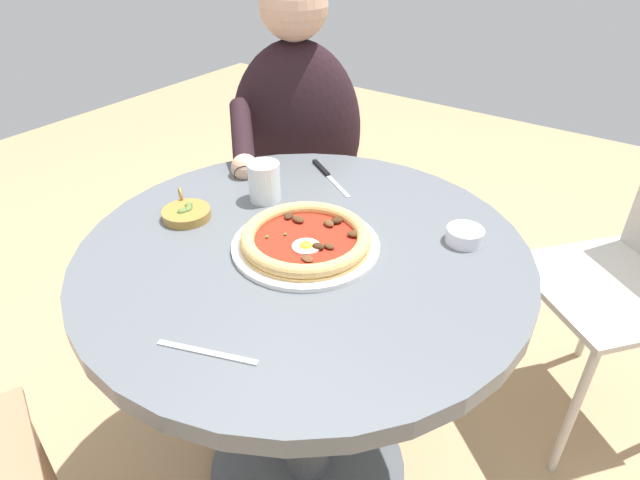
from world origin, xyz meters
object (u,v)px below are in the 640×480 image
water_glass (264,184)px  ramekin_capers (465,235)px  pizza_on_plate (305,240)px  cafe_chair_diner (298,181)px  dining_table (305,313)px  fork_utensil (207,352)px  diner_person (298,190)px  olive_pan (186,213)px  steak_knife (325,173)px

water_glass → ramekin_capers: water_glass is taller
pizza_on_plate → cafe_chair_diner: size_ratio=0.37×
dining_table → ramekin_capers: bearing=128.1°
fork_utensil → diner_person: (-0.82, -0.46, -0.21)m
olive_pan → fork_utensil: 0.43m
cafe_chair_diner → water_glass: bearing=30.5°
steak_knife → cafe_chair_diner: 0.52m
ramekin_capers → diner_person: (-0.30, -0.66, -0.23)m
olive_pan → fork_utensil: bearing=51.3°
pizza_on_plate → steak_knife: (-0.30, -0.16, -0.01)m
steak_knife → fork_utensil: (0.62, 0.21, -0.00)m
pizza_on_plate → water_glass: (-0.11, -0.20, 0.02)m
fork_utensil → pizza_on_plate: bearing=-171.2°
water_glass → cafe_chair_diner: water_glass is taller
dining_table → pizza_on_plate: bearing=72.8°
dining_table → fork_utensil: size_ratio=5.65×
steak_knife → ramekin_capers: ramekin_capers is taller
diner_person → olive_pan: bearing=12.6°
water_glass → steak_knife: 0.20m
dining_table → steak_knife: bearing=-152.9°
fork_utensil → water_glass: bearing=-150.2°
pizza_on_plate → cafe_chair_diner: (-0.61, -0.49, -0.26)m
steak_knife → cafe_chair_diner: cafe_chair_diner is taller
water_glass → cafe_chair_diner: size_ratio=0.11×
pizza_on_plate → olive_pan: (0.06, -0.28, -0.01)m
olive_pan → diner_person: bearing=-167.4°
dining_table → pizza_on_plate: (0.00, 0.01, 0.19)m
water_glass → ramekin_capers: 0.46m
water_glass → olive_pan: size_ratio=0.75×
olive_pan → cafe_chair_diner: size_ratio=0.15×
ramekin_capers → fork_utensil: size_ratio=0.47×
diner_person → cafe_chair_diner: 0.14m
olive_pan → cafe_chair_diner: 0.74m
olive_pan → pizza_on_plate: bearing=101.0°
steak_knife → ramekin_capers: bearing=77.0°
olive_pan → ramekin_capers: bearing=115.9°
olive_pan → diner_person: 0.61m
fork_utensil → cafe_chair_diner: cafe_chair_diner is taller
steak_knife → olive_pan: bearing=-19.4°
steak_knife → ramekin_capers: size_ratio=2.47×
fork_utensil → diner_person: size_ratio=0.14×
diner_person → cafe_chair_diner: diner_person is taller
water_glass → olive_pan: (0.16, -0.09, -0.03)m
cafe_chair_diner → steak_knife: bearing=47.0°
water_glass → cafe_chair_diner: bearing=-149.5°
steak_knife → diner_person: size_ratio=0.16×
olive_pan → diner_person: (-0.55, -0.12, -0.22)m
pizza_on_plate → steak_knife: 0.34m
ramekin_capers → diner_person: 0.76m
steak_knife → diner_person: bearing=-129.1°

